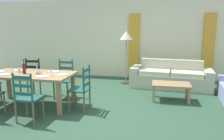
# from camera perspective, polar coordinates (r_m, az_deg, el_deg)

# --- Properties ---
(ground_plane) EXTENTS (9.60, 9.60, 0.02)m
(ground_plane) POSITION_cam_1_polar(r_m,az_deg,el_deg) (4.93, -6.84, -9.93)
(ground_plane) COLOR #2F5139
(wall_far) EXTENTS (9.60, 0.16, 2.70)m
(wall_far) POSITION_cam_1_polar(r_m,az_deg,el_deg) (7.81, 0.71, 8.13)
(wall_far) COLOR #EEE8B8
(wall_far) RESTS_ON ground_plane
(curtain_panel_left) EXTENTS (0.35, 0.08, 2.20)m
(curtain_panel_left) POSITION_cam_1_polar(r_m,az_deg,el_deg) (7.59, 5.72, 6.09)
(curtain_panel_left) COLOR gold
(curtain_panel_left) RESTS_ON ground_plane
(curtain_panel_right) EXTENTS (0.35, 0.08, 2.20)m
(curtain_panel_right) POSITION_cam_1_polar(r_m,az_deg,el_deg) (7.71, 23.82, 5.29)
(curtain_panel_right) COLOR gold
(curtain_panel_right) RESTS_ON ground_plane
(dining_table) EXTENTS (1.90, 0.96, 0.75)m
(dining_table) POSITION_cam_1_polar(r_m,az_deg,el_deg) (5.18, -20.51, -1.77)
(dining_table) COLOR #A48053
(dining_table) RESTS_ON ground_plane
(dining_chair_near_right) EXTENTS (0.43, 0.41, 0.96)m
(dining_chair_near_right) POSITION_cam_1_polar(r_m,az_deg,el_deg) (4.37, -21.20, -6.66)
(dining_chair_near_right) COLOR #235A51
(dining_chair_near_right) RESTS_ON ground_plane
(dining_chair_far_left) EXTENTS (0.44, 0.42, 0.96)m
(dining_chair_far_left) POSITION_cam_1_polar(r_m,az_deg,el_deg) (6.04, -20.33, -1.81)
(dining_chair_far_left) COLOR black
(dining_chair_far_left) RESTS_ON ground_plane
(dining_chair_far_right) EXTENTS (0.44, 0.42, 0.96)m
(dining_chair_far_right) POSITION_cam_1_polar(r_m,az_deg,el_deg) (5.64, -12.29, -2.24)
(dining_chair_far_right) COLOR #255A51
(dining_chair_far_right) RESTS_ON ground_plane
(dining_chair_head_east) EXTENTS (0.41, 0.43, 0.96)m
(dining_chair_head_east) POSITION_cam_1_polar(r_m,az_deg,el_deg) (4.71, -7.92, -4.72)
(dining_chair_head_east) COLOR #215348
(dining_chair_head_east) RESTS_ON ground_plane
(dinner_plate_near_left) EXTENTS (0.24, 0.24, 0.02)m
(dinner_plate_near_left) POSITION_cam_1_polar(r_m,az_deg,el_deg) (5.22, -26.22, -1.05)
(dinner_plate_near_left) COLOR white
(dinner_plate_near_left) RESTS_ON dining_table
(dinner_plate_near_right) EXTENTS (0.24, 0.24, 0.02)m
(dinner_plate_near_right) POSITION_cam_1_polar(r_m,az_deg,el_deg) (4.72, -17.56, -1.59)
(dinner_plate_near_right) COLOR white
(dinner_plate_near_right) RESTS_ON dining_table
(fork_near_right) EXTENTS (0.02, 0.17, 0.01)m
(fork_near_right) POSITION_cam_1_polar(r_m,az_deg,el_deg) (4.80, -19.12, -1.56)
(fork_near_right) COLOR silver
(fork_near_right) RESTS_ON dining_table
(dinner_plate_far_left) EXTENTS (0.24, 0.24, 0.02)m
(dinner_plate_far_left) POSITION_cam_1_polar(r_m,az_deg,el_deg) (5.61, -23.11, -0.02)
(dinner_plate_far_left) COLOR white
(dinner_plate_far_left) RESTS_ON dining_table
(fork_far_left) EXTENTS (0.02, 0.17, 0.01)m
(fork_far_left) POSITION_cam_1_polar(r_m,az_deg,el_deg) (5.70, -24.35, -0.02)
(fork_far_left) COLOR silver
(fork_far_left) RESTS_ON dining_table
(dinner_plate_far_right) EXTENTS (0.24, 0.24, 0.02)m
(dinner_plate_far_right) POSITION_cam_1_polar(r_m,az_deg,el_deg) (5.15, -14.87, -0.41)
(dinner_plate_far_right) COLOR white
(dinner_plate_far_right) RESTS_ON dining_table
(fork_far_right) EXTENTS (0.03, 0.17, 0.01)m
(fork_far_right) POSITION_cam_1_polar(r_m,az_deg,el_deg) (5.22, -16.33, -0.40)
(fork_far_right) COLOR silver
(fork_far_right) RESTS_ON dining_table
(dinner_plate_head_east) EXTENTS (0.24, 0.24, 0.02)m
(dinner_plate_head_east) POSITION_cam_1_polar(r_m,az_deg,el_deg) (4.79, -12.66, -1.16)
(dinner_plate_head_east) COLOR white
(dinner_plate_head_east) RESTS_ON dining_table
(fork_head_east) EXTENTS (0.02, 0.17, 0.01)m
(fork_head_east) POSITION_cam_1_polar(r_m,az_deg,el_deg) (4.86, -14.27, -1.14)
(fork_head_east) COLOR silver
(fork_head_east) RESTS_ON dining_table
(wine_bottle) EXTENTS (0.07, 0.07, 0.32)m
(wine_bottle) POSITION_cam_1_polar(r_m,az_deg,el_deg) (5.15, -21.91, 0.38)
(wine_bottle) COLOR #471919
(wine_bottle) RESTS_ON dining_table
(wine_glass_near_left) EXTENTS (0.06, 0.06, 0.16)m
(wine_glass_near_left) POSITION_cam_1_polar(r_m,az_deg,el_deg) (5.20, -24.55, 0.20)
(wine_glass_near_left) COLOR white
(wine_glass_near_left) RESTS_ON dining_table
(wine_glass_near_right) EXTENTS (0.06, 0.06, 0.16)m
(wine_glass_near_right) POSITION_cam_1_polar(r_m,az_deg,el_deg) (4.74, -15.55, -0.16)
(wine_glass_near_right) COLOR white
(wine_glass_near_right) RESTS_ON dining_table
(coffee_cup_primary) EXTENTS (0.07, 0.07, 0.09)m
(coffee_cup_primary) POSITION_cam_1_polar(r_m,az_deg,el_deg) (5.01, -18.29, -0.51)
(coffee_cup_primary) COLOR beige
(coffee_cup_primary) RESTS_ON dining_table
(coffee_cup_secondary) EXTENTS (0.07, 0.07, 0.09)m
(coffee_cup_secondary) POSITION_cam_1_polar(r_m,az_deg,el_deg) (5.36, -23.01, -0.10)
(coffee_cup_secondary) COLOR beige
(coffee_cup_secondary) RESTS_ON dining_table
(candle_tall) EXTENTS (0.05, 0.05, 0.25)m
(candle_tall) POSITION_cam_1_polar(r_m,az_deg,el_deg) (5.26, -22.16, 0.04)
(candle_tall) COLOR #998C66
(candle_tall) RESTS_ON dining_table
(candle_short) EXTENTS (0.05, 0.05, 0.17)m
(candle_short) POSITION_cam_1_polar(r_m,az_deg,el_deg) (5.02, -18.92, -0.51)
(candle_short) COLOR #998C66
(candle_short) RESTS_ON dining_table
(couch) EXTENTS (2.35, 1.03, 0.80)m
(couch) POSITION_cam_1_polar(r_m,az_deg,el_deg) (6.69, 14.98, -1.92)
(couch) COLOR #BDBD99
(couch) RESTS_ON ground_plane
(coffee_table) EXTENTS (0.90, 0.56, 0.42)m
(coffee_table) POSITION_cam_1_polar(r_m,az_deg,el_deg) (5.49, 15.12, -4.05)
(coffee_table) COLOR #A48053
(coffee_table) RESTS_ON ground_plane
(standing_lamp) EXTENTS (0.40, 0.40, 1.64)m
(standing_lamp) POSITION_cam_1_polar(r_m,az_deg,el_deg) (6.77, 3.74, 8.16)
(standing_lamp) COLOR #332D28
(standing_lamp) RESTS_ON ground_plane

